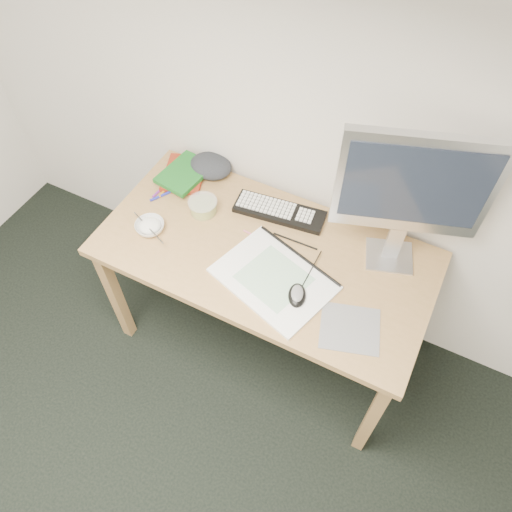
{
  "coord_description": "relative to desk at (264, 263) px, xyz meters",
  "views": [
    {
      "loc": [
        0.56,
        0.29,
        2.4
      ],
      "look_at": [
        0.02,
        1.34,
        0.83
      ],
      "focal_mm": 35.0,
      "sensor_mm": 36.0,
      "label": 1
    }
  ],
  "objects": [
    {
      "name": "mousepad",
      "position": [
        0.44,
        -0.18,
        0.08
      ],
      "size": [
        0.27,
        0.26,
        0.0
      ],
      "primitive_type": "cube",
      "rotation": [
        0.0,
        0.0,
        0.3
      ],
      "color": "gray",
      "rests_on": "desk"
    },
    {
      "name": "marker_blue",
      "position": [
        -0.55,
        0.07,
        0.09
      ],
      "size": [
        0.08,
        0.12,
        0.01
      ],
      "primitive_type": "cylinder",
      "rotation": [
        0.0,
        1.57,
        1.05
      ],
      "color": "#1F25AB",
      "rests_on": "desk"
    },
    {
      "name": "chopsticks",
      "position": [
        -0.48,
        -0.14,
        0.12
      ],
      "size": [
        0.2,
        0.1,
        0.02
      ],
      "primitive_type": "cylinder",
      "rotation": [
        0.0,
        1.57,
        -0.4
      ],
      "color": "silver",
      "rests_on": "rice_bowl"
    },
    {
      "name": "pencil_tan",
      "position": [
        0.03,
        0.03,
        0.09
      ],
      "size": [
        0.17,
        0.06,
        0.01
      ],
      "primitive_type": "cylinder",
      "rotation": [
        0.0,
        1.57,
        -0.32
      ],
      "color": "tan",
      "rests_on": "desk"
    },
    {
      "name": "desk",
      "position": [
        0.0,
        0.0,
        0.0
      ],
      "size": [
        1.4,
        0.7,
        0.75
      ],
      "color": "#AC814E",
      "rests_on": "ground"
    },
    {
      "name": "sketchpad",
      "position": [
        0.1,
        -0.11,
        0.09
      ],
      "size": [
        0.52,
        0.44,
        0.01
      ],
      "primitive_type": "cube",
      "rotation": [
        0.0,
        0.0,
        -0.3
      ],
      "color": "white",
      "rests_on": "desk"
    },
    {
      "name": "marker_purple",
      "position": [
        -0.58,
        0.1,
        0.09
      ],
      "size": [
        0.02,
        0.12,
        0.01
      ],
      "primitive_type": "cylinder",
      "rotation": [
        0.0,
        1.57,
        1.46
      ],
      "color": "#7D2892",
      "rests_on": "desk"
    },
    {
      "name": "cloth_lump",
      "position": [
        -0.44,
        0.31,
        0.12
      ],
      "size": [
        0.18,
        0.15,
        0.07
      ],
      "primitive_type": "ellipsoid",
      "rotation": [
        0.0,
        0.0,
        0.04
      ],
      "color": "#24262B",
      "rests_on": "desk"
    },
    {
      "name": "pencil_pink",
      "position": [
        -0.03,
        0.05,
        0.09
      ],
      "size": [
        0.2,
        0.03,
        0.01
      ],
      "primitive_type": "cylinder",
      "rotation": [
        0.0,
        1.57,
        -0.09
      ],
      "color": "#CB6580",
      "rests_on": "desk"
    },
    {
      "name": "rice_bowl",
      "position": [
        -0.49,
        -0.12,
        0.1
      ],
      "size": [
        0.14,
        0.14,
        0.04
      ],
      "primitive_type": "imported",
      "rotation": [
        0.0,
        0.0,
        0.14
      ],
      "color": "white",
      "rests_on": "desk"
    },
    {
      "name": "fruit_tub",
      "position": [
        -0.34,
        0.08,
        0.11
      ],
      "size": [
        0.16,
        0.16,
        0.06
      ],
      "primitive_type": "cylinder",
      "rotation": [
        0.0,
        0.0,
        -0.31
      ],
      "color": "#DEBD4E",
      "rests_on": "desk"
    },
    {
      "name": "keyboard",
      "position": [
        -0.04,
        0.22,
        0.09
      ],
      "size": [
        0.41,
        0.18,
        0.02
      ],
      "primitive_type": "cube",
      "rotation": [
        0.0,
        0.0,
        0.12
      ],
      "color": "black",
      "rests_on": "desk"
    },
    {
      "name": "book_red",
      "position": [
        -0.54,
        0.23,
        0.09
      ],
      "size": [
        0.25,
        0.29,
        0.02
      ],
      "primitive_type": "cube",
      "rotation": [
        0.0,
        0.0,
        0.35
      ],
      "color": "maroon",
      "rests_on": "desk"
    },
    {
      "name": "marker_orange",
      "position": [
        -0.56,
        0.12,
        0.09
      ],
      "size": [
        0.02,
        0.14,
        0.01
      ],
      "primitive_type": "cylinder",
      "rotation": [
        0.0,
        1.57,
        1.6
      ],
      "color": "#C27C16",
      "rests_on": "desk"
    },
    {
      "name": "pencil_black",
      "position": [
        0.09,
        0.1,
        0.09
      ],
      "size": [
        0.2,
        0.01,
        0.01
      ],
      "primitive_type": "cylinder",
      "rotation": [
        0.0,
        1.57,
        0.02
      ],
      "color": "black",
      "rests_on": "desk"
    },
    {
      "name": "mouse",
      "position": [
        0.21,
        -0.15,
        0.11
      ],
      "size": [
        0.1,
        0.13,
        0.04
      ],
      "primitive_type": "ellipsoid",
      "rotation": [
        0.0,
        0.0,
        0.36
      ],
      "color": "black",
      "rests_on": "sketchpad"
    },
    {
      "name": "book_green",
      "position": [
        -0.52,
        0.21,
        0.12
      ],
      "size": [
        0.21,
        0.26,
        0.02
      ],
      "primitive_type": "cube",
      "rotation": [
        0.0,
        0.0,
        -0.14
      ],
      "color": "#18621F",
      "rests_on": "book_red"
    },
    {
      "name": "monitor",
      "position": [
        0.47,
        0.21,
        0.48
      ],
      "size": [
        0.53,
        0.22,
        0.63
      ],
      "rotation": [
        0.0,
        0.0,
        0.32
      ],
      "color": "silver",
      "rests_on": "desk"
    }
  ]
}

